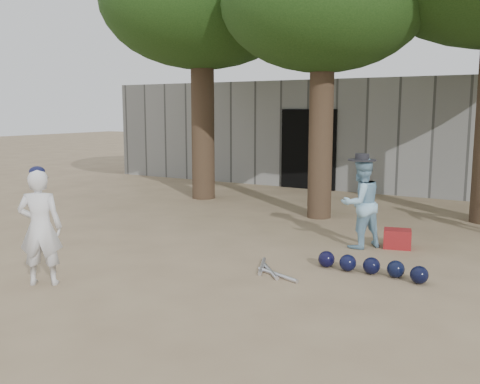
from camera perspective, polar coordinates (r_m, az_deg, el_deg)
The scene contains 7 objects.
ground at distance 7.81m, azimuth -7.60°, elevation -7.53°, with size 70.00×70.00×0.00m, color #937C5E.
boy_player at distance 7.11m, azimuth -20.53°, elevation -3.56°, with size 0.53×0.35×1.46m, color silver.
spectator_blue at distance 8.67m, azimuth 12.74°, elevation -1.18°, with size 0.70×0.54×1.43m, color #8DBEDB.
red_bag at distance 8.90m, azimuth 16.43°, elevation -4.80°, with size 0.42×0.32×0.30m, color maroon.
back_building at distance 16.89m, azimuth 14.50°, elevation 6.17°, with size 16.00×5.24×3.00m.
helmet_row at distance 7.41m, azimuth 13.80°, elevation -7.69°, with size 1.51×0.33×0.23m.
bat_pile at distance 7.33m, azimuth 3.19°, elevation -8.34°, with size 0.87×0.75×0.06m.
Camera 1 is at (4.64, -5.89, 2.18)m, focal length 40.00 mm.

